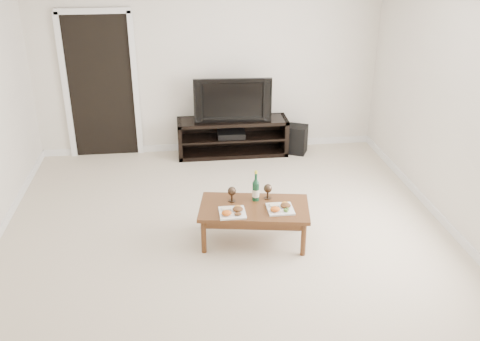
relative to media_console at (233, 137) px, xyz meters
name	(u,v)px	position (x,y,z in m)	size (l,w,h in m)	color
floor	(229,244)	(-0.31, -2.50, -0.28)	(5.50, 5.50, 0.00)	beige
back_wall	(209,65)	(-0.31, 0.27, 1.02)	(5.00, 0.04, 2.60)	white
doorway	(101,88)	(-1.86, 0.24, 0.75)	(0.90, 0.02, 2.05)	black
media_console	(233,137)	(0.00, 0.00, 0.00)	(1.62, 0.45, 0.55)	black
television	(232,98)	(0.00, 0.00, 0.59)	(1.11, 0.15, 0.64)	black
av_receiver	(231,134)	(-0.02, -0.01, 0.05)	(0.40, 0.30, 0.08)	black
subwoofer	(297,139)	(0.97, -0.05, -0.06)	(0.28, 0.28, 0.42)	black
coffee_table	(254,224)	(-0.03, -2.45, -0.07)	(1.15, 0.63, 0.42)	#552F17
plate_left	(232,211)	(-0.28, -2.57, 0.18)	(0.27, 0.27, 0.07)	white
plate_right	(280,207)	(0.23, -2.55, 0.18)	(0.27, 0.27, 0.07)	white
wine_bottle	(256,186)	(0.00, -2.31, 0.32)	(0.07, 0.07, 0.35)	#103D23
goblet_left	(232,194)	(-0.25, -2.30, 0.23)	(0.09, 0.09, 0.17)	#382A1E
goblet_right	(268,191)	(0.14, -2.28, 0.23)	(0.09, 0.09, 0.17)	#382A1E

